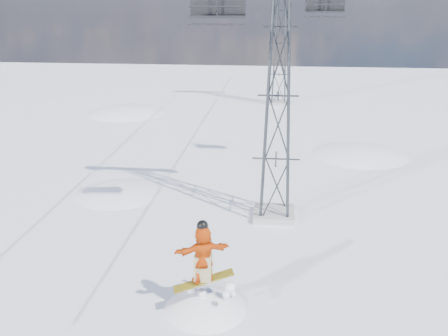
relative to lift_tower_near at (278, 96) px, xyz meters
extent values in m
plane|color=white|center=(-0.80, -8.00, -5.47)|extent=(120.00, 120.00, 0.00)
sphere|color=white|center=(-7.80, 2.00, -13.12)|extent=(16.00, 16.00, 16.00)
sphere|color=white|center=(5.20, 10.00, -14.97)|extent=(20.00, 20.00, 20.00)
sphere|color=white|center=(-12.80, 20.00, -15.87)|extent=(22.00, 22.00, 22.00)
cube|color=#999999|center=(0.00, 0.00, -5.32)|extent=(1.80, 1.80, 0.30)
cube|color=#999999|center=(0.00, 25.00, -5.32)|extent=(1.80, 1.80, 0.30)
cube|color=gold|center=(-2.05, -7.52, -4.29)|extent=(1.88, 0.89, 0.50)
imported|color=#DA4A09|center=(-2.05, -7.52, -3.35)|extent=(1.78, 1.14, 1.83)
cube|color=tan|center=(-2.05, -7.52, -3.85)|extent=(0.62, 0.55, 0.84)
sphere|color=black|center=(-2.05, -7.52, -2.46)|extent=(0.34, 0.34, 0.34)
cube|color=black|center=(-2.20, -2.69, 3.25)|extent=(1.94, 0.44, 0.08)
cube|color=black|center=(-2.20, -2.48, 3.54)|extent=(1.94, 0.06, 0.53)
cylinder|color=black|center=(-2.20, -2.93, 3.00)|extent=(1.94, 0.06, 0.06)
cylinder|color=black|center=(-2.20, -2.98, 3.59)|extent=(1.94, 0.05, 0.05)
cube|color=black|center=(2.20, 6.20, 3.20)|extent=(1.99, 0.45, 0.08)
cube|color=black|center=(2.20, 6.42, 3.50)|extent=(1.99, 0.06, 0.55)
cylinder|color=black|center=(2.20, 5.95, 2.95)|extent=(1.99, 0.06, 0.06)
cylinder|color=black|center=(2.20, 5.90, 3.55)|extent=(1.99, 0.05, 0.05)
camera|label=1|loc=(0.02, -20.60, 3.89)|focal=40.00mm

